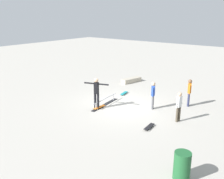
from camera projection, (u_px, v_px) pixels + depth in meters
name	position (u px, v px, depth m)	size (l,w,h in m)	color
ground_plane	(121.00, 105.00, 14.28)	(60.00, 60.00, 0.00)	#ADA89E
grind_rail	(105.00, 102.00, 14.29)	(2.47, 0.50, 0.39)	black
skate_ledge	(131.00, 80.00, 18.93)	(1.64, 0.48, 0.32)	#B2A893
skater_main	(96.00, 91.00, 13.47)	(0.52, 1.33, 1.72)	black
skateboard_main	(99.00, 107.00, 13.78)	(0.81, 0.30, 0.09)	orange
bystander_orange_shirt	(189.00, 91.00, 13.90)	(0.35, 0.24, 1.54)	#2D3351
bystander_white_shirt	(179.00, 105.00, 11.89)	(0.33, 0.23, 1.48)	brown
bystander_blue_shirt	(153.00, 94.00, 13.49)	(0.34, 0.23, 1.51)	slate
loose_skateboard_teal	(124.00, 93.00, 16.17)	(0.82, 0.36, 0.09)	teal
loose_skateboard_black	(149.00, 127.00, 11.41)	(0.81, 0.31, 0.09)	black
trash_bin	(182.00, 166.00, 7.81)	(0.53, 0.53, 0.92)	#1E592D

